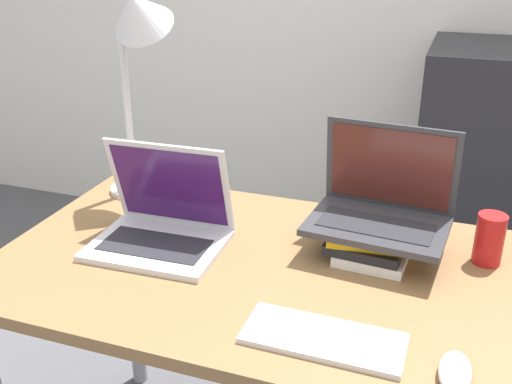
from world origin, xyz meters
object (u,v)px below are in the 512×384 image
Objects in this scene: book_stack at (375,238)px; mini_fridge at (487,180)px; desk_lamp at (137,37)px; mouse at (455,372)px; soda_can at (489,239)px; wireless_keyboard at (324,338)px; laptop_left at (162,225)px; laptop_on_books at (381,206)px.

mini_fridge is at bearing 75.79° from book_stack.
mini_fridge is (0.96, 1.06, -0.68)m from desk_lamp.
mouse is at bearing -93.18° from mini_fridge.
soda_can is (0.26, 0.04, 0.02)m from book_stack.
wireless_keyboard is at bearing -94.94° from book_stack.
wireless_keyboard is 1.58m from mini_fridge.
laptop_on_books is (0.51, 0.15, 0.07)m from laptop_left.
wireless_keyboard is at bearing -27.85° from laptop_left.
book_stack is 0.77× the size of wireless_keyboard.
book_stack is at bearing -171.78° from soda_can.
soda_can is at bearing 55.16° from wireless_keyboard.
desk_lamp is at bearing -132.17° from mini_fridge.
mini_fridge reaches higher than mouse.
laptop_left is 0.50m from desk_lamp.
wireless_keyboard is at bearing -95.81° from laptop_on_books.
wireless_keyboard is at bearing 173.80° from mouse.
laptop_on_books reaches higher than laptop_left.
laptop_left reaches higher than mouse.
mini_fridge is at bearing 86.82° from mouse.
mouse is (0.20, -0.42, -0.10)m from laptop_on_books.
mini_fridge is (0.29, 1.15, -0.26)m from book_stack.
wireless_keyboard is at bearing -36.88° from desk_lamp.
soda_can is at bearing 8.22° from book_stack.
desk_lamp is (-0.67, 0.08, 0.34)m from laptop_on_books.
mouse is 1.10m from desk_lamp.
laptop_on_books is 0.76m from desk_lamp.
desk_lamp is (-0.16, 0.23, 0.41)m from laptop_left.
mouse is at bearing -21.16° from laptop_left.
laptop_on_books reaches higher than book_stack.
mouse is at bearing -6.20° from wireless_keyboard.
book_stack is (0.50, 0.13, -0.01)m from laptop_left.
soda_can is (0.29, 0.41, 0.05)m from wireless_keyboard.
laptop_left is 1.53m from mini_fridge.
laptop_on_books is at bearing 84.19° from wireless_keyboard.
laptop_on_books is 1.10× the size of wireless_keyboard.
desk_lamp reaches higher than mini_fridge.
soda_can is (0.76, 0.17, 0.01)m from laptop_left.
mini_fridge reaches higher than wireless_keyboard.
laptop_on_books is 0.47m from mouse.
mini_fridge reaches higher than book_stack.
laptop_left is at bearing -165.43° from book_stack.
mini_fridge reaches higher than soda_can.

